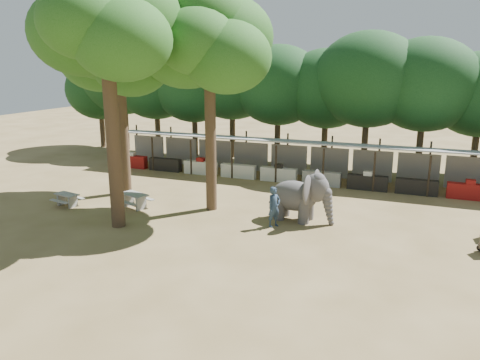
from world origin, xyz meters
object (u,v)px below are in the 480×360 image
(yard_tree_center, at_px, (105,22))
(picnic_table_near, at_px, (67,198))
(yard_tree_back, at_px, (208,41))
(elephant, at_px, (302,196))
(handler, at_px, (274,207))
(picnic_table_far, at_px, (135,199))
(yard_tree_left, at_px, (118,50))

(yard_tree_center, relative_size, picnic_table_near, 7.60)
(yard_tree_back, relative_size, elephant, 3.47)
(handler, bearing_deg, yard_tree_center, 140.54)
(elephant, xyz_separation_m, handler, (-0.98, -1.32, -0.28))
(yard_tree_center, relative_size, yard_tree_back, 1.06)
(elephant, relative_size, picnic_table_near, 2.07)
(picnic_table_near, relative_size, picnic_table_far, 0.81)
(elephant, bearing_deg, handler, -120.90)
(picnic_table_far, bearing_deg, yard_tree_left, 151.40)
(yard_tree_back, distance_m, picnic_table_far, 8.99)
(yard_tree_center, distance_m, picnic_table_far, 9.08)
(yard_tree_left, relative_size, picnic_table_near, 6.96)
(handler, bearing_deg, elephant, -5.16)
(yard_tree_back, relative_size, picnic_table_near, 7.17)
(yard_tree_left, distance_m, yard_tree_back, 6.09)
(elephant, bearing_deg, yard_tree_back, -177.19)
(yard_tree_center, height_order, yard_tree_back, yard_tree_center)
(yard_tree_left, distance_m, handler, 12.60)
(yard_tree_back, xyz_separation_m, picnic_table_far, (-3.74, -1.50, -8.03))
(yard_tree_back, xyz_separation_m, picnic_table_near, (-7.32, -2.55, -8.09))
(yard_tree_left, xyz_separation_m, elephant, (10.98, -1.25, -6.96))
(yard_tree_back, bearing_deg, handler, -21.49)
(yard_tree_left, xyz_separation_m, handler, (9.99, -2.57, -7.24))
(picnic_table_near, xyz_separation_m, picnic_table_far, (3.57, 1.06, 0.06))
(handler, height_order, picnic_table_near, handler)
(yard_tree_left, distance_m, picnic_table_far, 8.39)
(yard_tree_center, height_order, picnic_table_far, yard_tree_center)
(yard_tree_center, xyz_separation_m, elephant, (7.98, 3.75, -7.97))
(yard_tree_left, height_order, yard_tree_center, yard_tree_center)
(yard_tree_back, xyz_separation_m, handler, (3.99, -1.57, -7.58))
(yard_tree_center, relative_size, elephant, 3.68)
(elephant, bearing_deg, picnic_table_near, -163.73)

